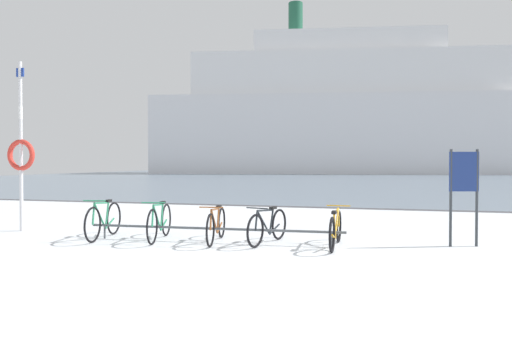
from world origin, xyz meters
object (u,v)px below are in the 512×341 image
object	(u,v)px
bicycle_0	(104,220)
bicycle_4	(336,229)
bicycle_1	(160,222)
bicycle_2	(216,225)
info_sign	(464,181)
ferry_ship	(352,116)
rescue_post	(21,150)
bicycle_3	(268,226)

from	to	relation	value
bicycle_0	bicycle_4	size ratio (longest dim) A/B	1.00
bicycle_1	bicycle_2	bearing A→B (deg)	2.51
info_sign	ferry_ship	world-z (taller)	ferry_ship
bicycle_2	bicycle_4	xyz separation A→B (m)	(2.34, 0.07, -0.00)
bicycle_0	rescue_post	distance (m)	2.88
bicycle_3	bicycle_4	size ratio (longest dim) A/B	0.93
ferry_ship	bicycle_2	bearing A→B (deg)	-90.62
info_sign	rescue_post	size ratio (longest dim) A/B	0.47
bicycle_4	bicycle_3	bearing A→B (deg)	178.15
bicycle_0	bicycle_2	distance (m)	2.44
bicycle_3	ferry_ship	xyz separation A→B (m)	(-0.44, 54.66, 7.64)
bicycle_0	bicycle_1	distance (m)	1.23
bicycle_1	bicycle_2	world-z (taller)	bicycle_1
bicycle_2	ferry_ship	size ratio (longest dim) A/B	0.03
bicycle_4	rescue_post	bearing A→B (deg)	178.59
bicycle_1	bicycle_2	xyz separation A→B (m)	(1.21, 0.05, -0.03)
bicycle_3	ferry_ship	bearing A→B (deg)	90.46
bicycle_2	rescue_post	world-z (taller)	rescue_post
bicycle_0	info_sign	xyz separation A→B (m)	(7.12, 0.92, 0.86)
bicycle_1	rescue_post	bearing A→B (deg)	175.26
bicycle_0	rescue_post	size ratio (longest dim) A/B	0.44
info_sign	bicycle_4	bearing A→B (deg)	-163.66
bicycle_2	ferry_ship	world-z (taller)	ferry_ship
bicycle_4	rescue_post	size ratio (longest dim) A/B	0.44
bicycle_2	info_sign	world-z (taller)	info_sign
bicycle_1	bicycle_2	distance (m)	1.21
bicycle_4	info_sign	xyz separation A→B (m)	(2.34, 0.69, 0.90)
bicycle_3	bicycle_1	bearing A→B (deg)	-175.70
bicycle_3	info_sign	size ratio (longest dim) A/B	0.87
bicycle_1	rescue_post	xyz separation A→B (m)	(-3.65, 0.30, 1.50)
ferry_ship	bicycle_4	bearing A→B (deg)	-88.17
bicycle_4	info_sign	bearing A→B (deg)	16.34
bicycle_0	bicycle_3	bearing A→B (deg)	4.55
rescue_post	ferry_ship	bearing A→B (deg)	84.29
rescue_post	ferry_ship	xyz separation A→B (m)	(5.45, 54.52, 6.11)
bicycle_0	bicycle_3	world-z (taller)	bicycle_0
bicycle_2	ferry_ship	xyz separation A→B (m)	(0.59, 54.77, 7.64)
info_sign	ferry_ship	size ratio (longest dim) A/B	0.03
bicycle_0	bicycle_2	world-z (taller)	bicycle_0
bicycle_3	info_sign	xyz separation A→B (m)	(3.66, 0.64, 0.90)
bicycle_1	bicycle_3	size ratio (longest dim) A/B	1.07
bicycle_0	bicycle_4	bearing A→B (deg)	2.79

